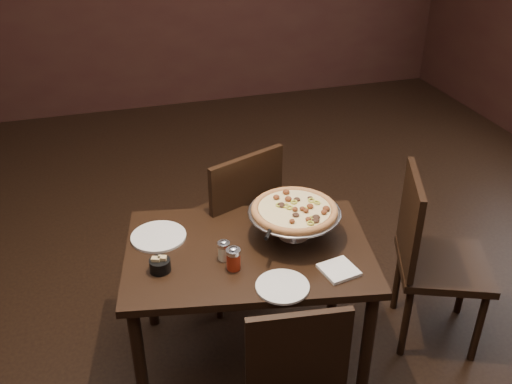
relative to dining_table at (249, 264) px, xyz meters
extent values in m
cube|color=black|center=(0.07, 0.06, -0.60)|extent=(6.00, 7.00, 0.02)
cube|color=black|center=(0.00, 0.00, 0.07)|extent=(1.20, 0.92, 0.04)
cylinder|color=black|center=(-0.54, -0.21, -0.27)|extent=(0.05, 0.05, 0.64)
cylinder|color=black|center=(0.42, -0.39, -0.27)|extent=(0.05, 0.05, 0.64)
cylinder|color=black|center=(-0.42, 0.39, -0.27)|extent=(0.05, 0.05, 0.64)
cylinder|color=black|center=(0.54, 0.21, -0.27)|extent=(0.05, 0.05, 0.64)
cylinder|color=silver|center=(0.22, 0.03, 0.09)|extent=(0.14, 0.14, 0.01)
cylinder|color=silver|center=(0.22, 0.03, 0.15)|extent=(0.03, 0.03, 0.11)
cylinder|color=silver|center=(0.22, 0.03, 0.21)|extent=(0.10, 0.10, 0.01)
cylinder|color=#929297|center=(0.22, 0.03, 0.22)|extent=(0.41, 0.41, 0.01)
torus|color=#929297|center=(0.22, 0.03, 0.22)|extent=(0.42, 0.42, 0.01)
cylinder|color=brown|center=(0.22, 0.03, 0.23)|extent=(0.38, 0.38, 0.01)
torus|color=brown|center=(0.22, 0.03, 0.23)|extent=(0.39, 0.39, 0.03)
cylinder|color=tan|center=(0.22, 0.03, 0.24)|extent=(0.32, 0.32, 0.01)
cylinder|color=beige|center=(-0.12, -0.04, 0.12)|extent=(0.05, 0.05, 0.07)
cylinder|color=silver|center=(-0.12, -0.04, 0.17)|extent=(0.05, 0.05, 0.02)
ellipsoid|color=silver|center=(-0.12, -0.04, 0.18)|extent=(0.03, 0.03, 0.01)
cylinder|color=maroon|center=(-0.10, -0.12, 0.13)|extent=(0.06, 0.06, 0.08)
cylinder|color=silver|center=(-0.10, -0.12, 0.18)|extent=(0.06, 0.06, 0.02)
ellipsoid|color=silver|center=(-0.10, -0.12, 0.19)|extent=(0.03, 0.03, 0.01)
cylinder|color=black|center=(-0.40, -0.05, 0.12)|extent=(0.09, 0.09, 0.05)
cube|color=tan|center=(-0.41, -0.05, 0.13)|extent=(0.04, 0.04, 0.06)
cube|color=tan|center=(-0.39, -0.05, 0.13)|extent=(0.04, 0.04, 0.06)
cube|color=white|center=(0.32, -0.27, 0.10)|extent=(0.16, 0.16, 0.01)
cylinder|color=white|center=(-0.37, 0.20, 0.10)|extent=(0.25, 0.25, 0.01)
cylinder|color=white|center=(0.06, -0.30, 0.09)|extent=(0.22, 0.22, 0.01)
cone|color=silver|center=(0.06, -0.10, 0.22)|extent=(0.14, 0.14, 0.00)
cylinder|color=black|center=(0.06, -0.10, 0.23)|extent=(0.07, 0.10, 0.02)
cube|color=black|center=(0.03, 0.57, -0.14)|extent=(0.57, 0.57, 0.04)
cube|color=black|center=(0.10, 0.38, 0.12)|extent=(0.42, 0.19, 0.46)
cylinder|color=black|center=(0.12, 0.80, -0.38)|extent=(0.04, 0.04, 0.43)
cylinder|color=black|center=(-0.20, 0.66, -0.38)|extent=(0.04, 0.04, 0.43)
cylinder|color=black|center=(0.26, 0.47, -0.38)|extent=(0.04, 0.04, 0.43)
cylinder|color=black|center=(-0.07, 0.34, -0.38)|extent=(0.04, 0.04, 0.43)
cube|color=black|center=(0.01, -0.61, 0.03)|extent=(0.38, 0.08, 0.40)
cube|color=black|center=(0.97, -0.09, -0.15)|extent=(0.56, 0.56, 0.04)
cube|color=black|center=(0.79, -0.02, 0.11)|extent=(0.19, 0.41, 0.45)
cylinder|color=black|center=(1.07, -0.32, -0.38)|extent=(0.04, 0.04, 0.42)
cylinder|color=black|center=(1.20, 0.00, -0.38)|extent=(0.04, 0.04, 0.42)
cylinder|color=black|center=(0.75, -0.19, -0.38)|extent=(0.04, 0.04, 0.42)
cylinder|color=black|center=(0.88, 0.13, -0.38)|extent=(0.04, 0.04, 0.42)
camera|label=1|loc=(-0.56, -1.99, 1.58)|focal=40.00mm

